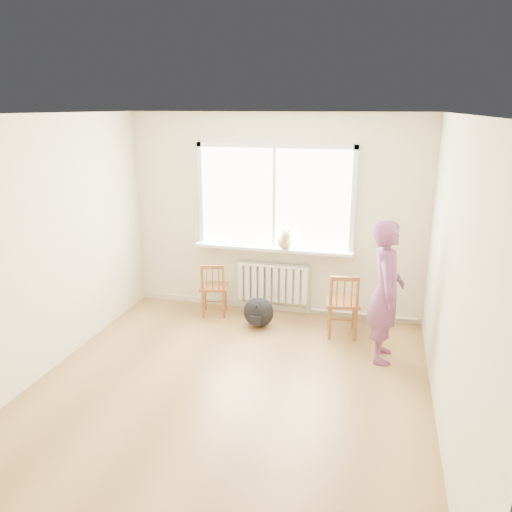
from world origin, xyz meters
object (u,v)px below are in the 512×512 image
Objects in this scene: chair_left at (214,289)px; chair_right at (343,305)px; cat at (285,240)px; backpack at (258,312)px; person at (386,292)px.

chair_right reaches higher than chair_left.
cat is at bearing -36.67° from chair_right.
backpack is at bearing -9.95° from chair_right.
person is 3.53× the size of cat.
chair_right is at bearing -1.57° from backpack.
chair_left is 2.38m from person.
person reaches higher than chair_left.
cat reaches higher than chair_right.
person is (2.24, -0.68, 0.42)m from chair_left.
chair_right is at bearing 45.96° from person.
chair_left is 1.91× the size of backpack.
person reaches higher than backpack.
person is 1.75m from backpack.
cat is 1.15× the size of backpack.
chair_left is 1.77m from chair_right.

